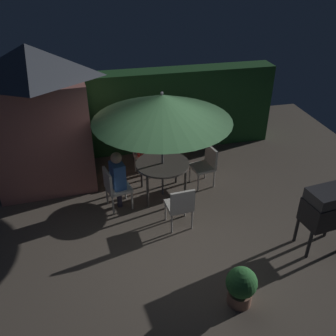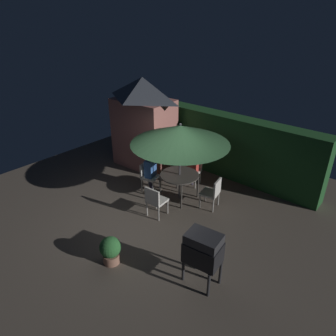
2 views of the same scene
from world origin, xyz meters
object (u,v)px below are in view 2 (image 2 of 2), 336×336
(chair_toward_house, at_px, (213,192))
(potted_plant_by_shed, at_px, (111,250))
(patio_table, at_px, (179,177))
(chair_near_shed, at_px, (194,169))
(chair_toward_hedge, at_px, (155,200))
(bbq_grill, at_px, (203,249))
(person_in_red, at_px, (193,162))
(person_in_blue, at_px, (150,167))
(garden_shed, at_px, (144,122))
(patio_umbrella, at_px, (180,135))
(chair_far_side, at_px, (148,174))

(chair_toward_house, bearing_deg, potted_plant_by_shed, -98.44)
(chair_toward_house, bearing_deg, patio_table, -168.46)
(patio_table, relative_size, chair_near_shed, 1.24)
(chair_toward_hedge, height_order, potted_plant_by_shed, chair_toward_hedge)
(bbq_grill, height_order, chair_toward_hedge, bbq_grill)
(person_in_red, height_order, person_in_blue, same)
(garden_shed, distance_m, person_in_red, 2.33)
(patio_table, height_order, person_in_blue, person_in_blue)
(bbq_grill, distance_m, chair_near_shed, 4.10)
(chair_toward_hedge, relative_size, person_in_red, 0.71)
(patio_table, xyz_separation_m, chair_near_shed, (-0.22, 0.99, -0.19))
(patio_table, distance_m, person_in_red, 0.93)
(patio_umbrella, xyz_separation_m, person_in_blue, (-0.95, -0.22, -1.22))
(potted_plant_by_shed, bearing_deg, chair_near_shed, 100.63)
(garden_shed, bearing_deg, chair_toward_hedge, -40.56)
(potted_plant_by_shed, relative_size, person_in_blue, 0.52)
(patio_umbrella, xyz_separation_m, chair_toward_house, (1.02, 0.21, -1.48))
(chair_toward_hedge, bearing_deg, chair_near_shed, 98.38)
(garden_shed, height_order, patio_umbrella, garden_shed)
(chair_near_shed, bearing_deg, chair_toward_house, -32.20)
(chair_toward_hedge, bearing_deg, patio_umbrella, 94.76)
(bbq_grill, distance_m, chair_far_side, 3.92)
(chair_near_shed, bearing_deg, potted_plant_by_shed, -79.37)
(patio_table, xyz_separation_m, person_in_red, (-0.20, 0.90, 0.07))
(chair_near_shed, xyz_separation_m, chair_toward_hedge, (0.31, -2.12, 0.00))
(patio_umbrella, distance_m, chair_toward_house, 1.81)
(garden_shed, bearing_deg, potted_plant_by_shed, -53.98)
(bbq_grill, relative_size, chair_toward_hedge, 1.33)
(person_in_blue, bearing_deg, chair_toward_hedge, -41.13)
(potted_plant_by_shed, bearing_deg, person_in_red, 100.59)
(patio_table, distance_m, chair_far_side, 1.08)
(bbq_grill, bearing_deg, person_in_blue, 149.25)
(potted_plant_by_shed, bearing_deg, bbq_grill, 25.03)
(chair_near_shed, height_order, chair_toward_house, same)
(chair_far_side, height_order, chair_toward_hedge, same)
(chair_far_side, distance_m, potted_plant_by_shed, 3.21)
(bbq_grill, relative_size, chair_far_side, 1.33)
(person_in_red, bearing_deg, chair_toward_hedge, -81.79)
(patio_umbrella, relative_size, chair_toward_hedge, 3.04)
(bbq_grill, height_order, person_in_red, person_in_red)
(chair_near_shed, bearing_deg, person_in_red, -77.55)
(chair_far_side, bearing_deg, person_in_red, 53.72)
(patio_umbrella, height_order, chair_near_shed, patio_umbrella)
(person_in_red, bearing_deg, chair_near_shed, 102.45)
(bbq_grill, distance_m, potted_plant_by_shed, 2.06)
(person_in_red, distance_m, person_in_blue, 1.35)
(garden_shed, height_order, potted_plant_by_shed, garden_shed)
(bbq_grill, height_order, chair_far_side, bbq_grill)
(chair_toward_hedge, xyz_separation_m, person_in_red, (-0.29, 2.04, 0.26))
(patio_umbrella, bearing_deg, patio_table, 180.00)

